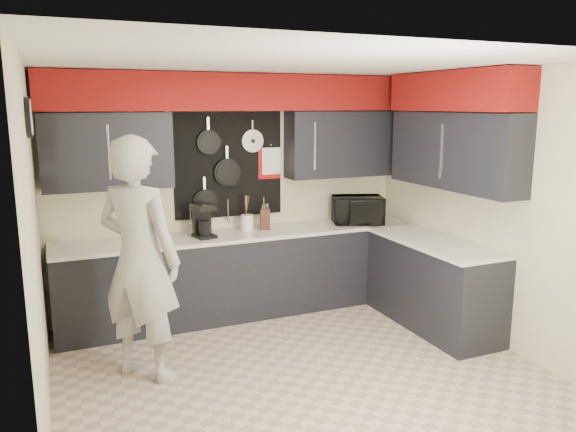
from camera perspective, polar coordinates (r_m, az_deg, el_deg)
name	(u,v)px	position (r m, az deg, el deg)	size (l,w,h in m)	color
ground	(297,368)	(5.10, 0.89, -15.19)	(4.00, 4.00, 0.00)	#BDA993
back_wall_assembly	(237,130)	(6.07, -5.21, 8.72)	(4.00, 0.36, 2.60)	beige
right_wall_assembly	(459,139)	(5.80, 16.95, 7.50)	(0.36, 3.50, 2.60)	beige
left_wall_assembly	(35,242)	(4.29, -24.27, -2.39)	(0.05, 3.50, 2.60)	beige
base_cabinets	(296,276)	(6.08, 0.78, -6.13)	(3.95, 2.20, 0.92)	black
microwave	(358,210)	(6.54, 7.09, 0.62)	(0.57, 0.38, 0.31)	black
knife_block	(265,219)	(6.18, -2.36, -0.33)	(0.10, 0.10, 0.23)	#361F11
utensil_crock	(247,223)	(6.13, -4.17, -0.69)	(0.14, 0.14, 0.18)	white
coffee_maker	(203,220)	(5.87, -8.62, -0.37)	(0.23, 0.27, 0.35)	black
person	(139,259)	(4.78, -14.86, -4.29)	(0.75, 0.49, 2.04)	#A8A8A6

